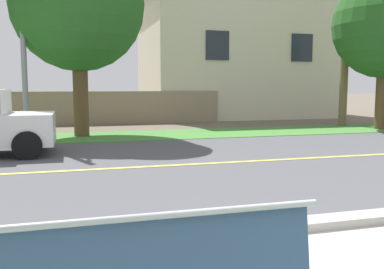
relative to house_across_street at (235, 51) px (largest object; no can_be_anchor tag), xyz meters
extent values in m
plane|color=#665B4C|center=(-6.81, -11.70, -3.47)|extent=(140.00, 140.00, 0.00)
cube|color=#ADA89E|center=(-6.81, -17.35, -3.41)|extent=(44.00, 0.30, 0.11)
cube|color=#515156|center=(-6.81, -13.20, -3.46)|extent=(52.00, 8.00, 0.01)
cube|color=#E0CC4C|center=(-6.81, -13.20, -3.46)|extent=(48.00, 0.14, 0.01)
cube|color=#478438|center=(-6.81, -7.76, -3.46)|extent=(48.00, 2.80, 0.02)
cylinder|color=#9EA0A8|center=(-8.17, -19.49, -2.48)|extent=(1.80, 0.04, 0.04)
cylinder|color=black|center=(-9.49, -11.64, -3.15)|extent=(0.64, 0.18, 0.64)
cylinder|color=black|center=(-9.49, -9.96, -3.15)|extent=(0.64, 0.18, 0.64)
cylinder|color=gray|center=(-9.82, -8.16, 0.40)|extent=(0.16, 0.16, 7.75)
cylinder|color=brown|center=(-8.23, -7.46, -2.17)|extent=(0.47, 0.47, 2.59)
sphere|color=#23561E|center=(-8.23, -7.46, 0.68)|extent=(4.15, 4.15, 4.15)
cylinder|color=brown|center=(2.68, -8.15, -2.28)|extent=(0.46, 0.46, 2.39)
cylinder|color=brown|center=(2.22, -6.44, 0.65)|extent=(0.32, 0.32, 8.24)
cube|color=gray|center=(-8.66, -3.20, -2.77)|extent=(13.00, 0.36, 1.40)
cube|color=beige|center=(0.00, 0.00, -0.34)|extent=(9.49, 6.40, 6.25)
cube|color=#232833|center=(-2.14, -3.23, -0.03)|extent=(1.10, 0.06, 1.30)
cube|color=#232833|center=(2.14, -3.23, -0.03)|extent=(1.10, 0.06, 1.30)
camera|label=1|loc=(-8.52, -21.45, -1.85)|focal=39.48mm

